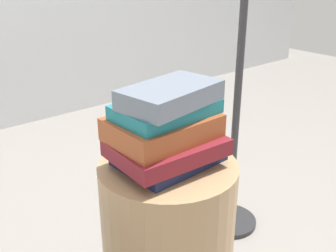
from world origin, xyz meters
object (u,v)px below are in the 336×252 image
(book_maroon, at_px, (167,147))
(book_teal, at_px, (166,109))
(book_navy, at_px, (169,156))
(book_rust, at_px, (163,127))
(book_slate, at_px, (170,95))
(side_table, at_px, (168,250))

(book_maroon, bearing_deg, book_teal, 64.66)
(book_navy, xyz_separation_m, book_teal, (-0.01, -0.00, 0.14))
(book_maroon, relative_size, book_rust, 1.04)
(book_teal, distance_m, book_slate, 0.05)
(book_navy, relative_size, book_slate, 1.03)
(side_table, height_order, book_rust, book_rust)
(side_table, xyz_separation_m, book_slate, (-0.00, -0.01, 0.49))
(book_rust, height_order, book_teal, book_teal)
(book_navy, bearing_deg, side_table, -142.21)
(book_maroon, xyz_separation_m, book_slate, (0.01, -0.00, 0.14))
(book_rust, bearing_deg, book_slate, -69.37)
(book_rust, bearing_deg, book_maroon, -87.74)
(side_table, height_order, book_navy, book_navy)
(book_slate, bearing_deg, book_rust, 102.17)
(book_navy, relative_size, book_teal, 1.00)
(book_rust, xyz_separation_m, book_teal, (0.01, -0.00, 0.05))
(book_navy, height_order, book_slate, book_slate)
(book_maroon, xyz_separation_m, book_rust, (-0.00, 0.02, 0.05))
(book_rust, bearing_deg, side_table, -45.94)
(side_table, distance_m, book_maroon, 0.35)
(book_slate, bearing_deg, side_table, 71.60)
(book_teal, bearing_deg, book_rust, 160.47)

